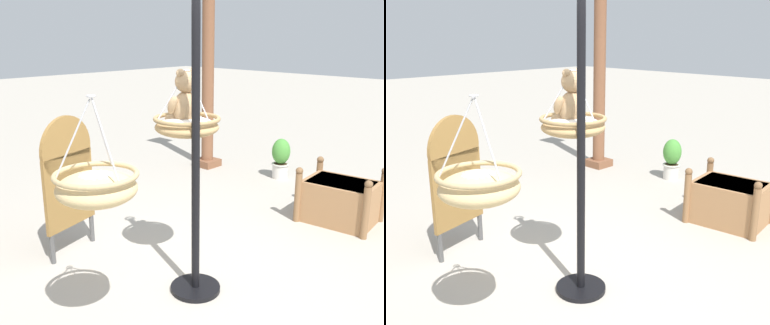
% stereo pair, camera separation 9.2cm
% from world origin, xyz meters
% --- Properties ---
extents(ground_plane, '(40.00, 40.00, 0.00)m').
position_xyz_m(ground_plane, '(0.00, 0.00, 0.00)').
color(ground_plane, '#A8A093').
extents(display_pole_central, '(0.44, 0.44, 2.56)m').
position_xyz_m(display_pole_central, '(-0.12, -0.12, 0.81)').
color(display_pole_central, black).
rests_on(display_pole_central, ground).
extents(hanging_basket_with_teddy, '(0.58, 0.58, 0.57)m').
position_xyz_m(hanging_basket_with_teddy, '(0.03, 0.13, 1.43)').
color(hanging_basket_with_teddy, tan).
extents(teddy_bear, '(0.33, 0.29, 0.48)m').
position_xyz_m(teddy_bear, '(0.03, 0.16, 1.64)').
color(teddy_bear, tan).
extents(hanging_basket_left_high, '(0.57, 0.57, 0.72)m').
position_xyz_m(hanging_basket_left_high, '(-1.12, -0.17, 1.23)').
color(hanging_basket_left_high, tan).
extents(greenhouse_pillar_right, '(0.38, 0.38, 3.09)m').
position_xyz_m(greenhouse_pillar_right, '(2.86, 2.46, 1.50)').
color(greenhouse_pillar_right, brown).
rests_on(greenhouse_pillar_right, ground).
extents(wooden_planter_box, '(0.79, 0.95, 0.68)m').
position_xyz_m(wooden_planter_box, '(2.20, -0.29, 0.28)').
color(wooden_planter_box, '#9E7047').
rests_on(wooden_planter_box, ground).
extents(potted_plant_bushy_green, '(0.28, 0.28, 0.63)m').
position_xyz_m(potted_plant_bushy_green, '(3.15, 1.17, 0.33)').
color(potted_plant_bushy_green, beige).
rests_on(potted_plant_bushy_green, ground).
extents(display_sign_board, '(0.65, 0.21, 1.44)m').
position_xyz_m(display_sign_board, '(-0.47, 1.31, 0.85)').
color(display_sign_board, olive).
rests_on(display_sign_board, ground).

